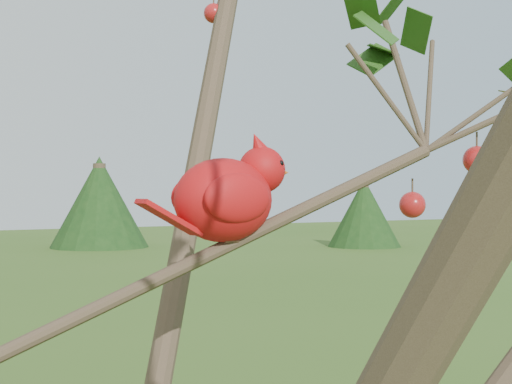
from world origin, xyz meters
The scene contains 2 objects.
crabapple_tree centered at (0.03, -0.02, 2.12)m, with size 2.35×2.05×2.95m.
cardinal centered at (0.25, 0.08, 2.14)m, with size 0.22×0.12×0.15m.
Camera 1 is at (-0.19, -0.81, 2.15)m, focal length 55.00 mm.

